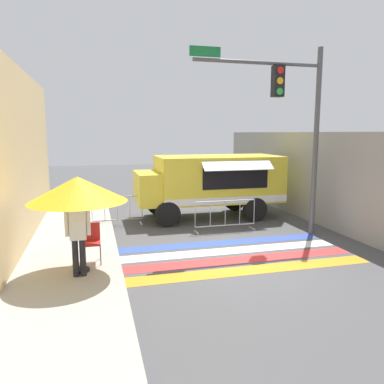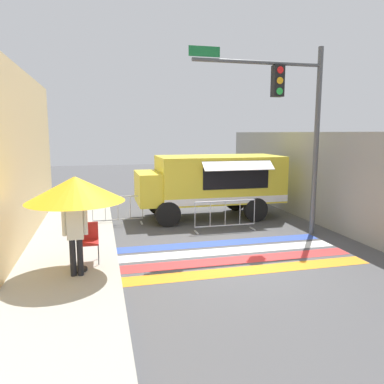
# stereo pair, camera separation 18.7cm
# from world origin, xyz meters

# --- Properties ---
(ground_plane) EXTENTS (60.00, 60.00, 0.00)m
(ground_plane) POSITION_xyz_m (0.00, 0.00, 0.00)
(ground_plane) COLOR #4C4C4F
(sidewalk_left) EXTENTS (4.40, 16.00, 0.17)m
(sidewalk_left) POSITION_xyz_m (-5.13, 0.00, 0.08)
(sidewalk_left) COLOR #A8A59E
(sidewalk_left) RESTS_ON ground_plane
(concrete_wall_right) EXTENTS (0.20, 16.00, 3.26)m
(concrete_wall_right) POSITION_xyz_m (4.27, 3.00, 1.63)
(concrete_wall_right) COLOR gray
(concrete_wall_right) RESTS_ON ground_plane
(crosswalk_painted) EXTENTS (6.40, 2.84, 0.01)m
(crosswalk_painted) POSITION_xyz_m (0.00, 0.21, 0.00)
(crosswalk_painted) COLOR orange
(crosswalk_painted) RESTS_ON ground_plane
(food_truck) EXTENTS (5.45, 2.71, 2.37)m
(food_truck) POSITION_xyz_m (0.71, 4.71, 1.43)
(food_truck) COLOR yellow
(food_truck) RESTS_ON ground_plane
(traffic_signal_pole) EXTENTS (4.18, 0.29, 5.79)m
(traffic_signal_pole) POSITION_xyz_m (2.48, 1.62, 3.88)
(traffic_signal_pole) COLOR #515456
(traffic_signal_pole) RESTS_ON ground_plane
(patio_umbrella) EXTENTS (2.13, 2.13, 2.14)m
(patio_umbrella) POSITION_xyz_m (-3.82, -0.42, 2.02)
(patio_umbrella) COLOR black
(patio_umbrella) RESTS_ON sidewalk_left
(folding_chair) EXTENTS (0.47, 0.47, 0.93)m
(folding_chair) POSITION_xyz_m (-3.62, 0.20, 0.73)
(folding_chair) COLOR #4C4C51
(folding_chair) RESTS_ON sidewalk_left
(vendor_person) EXTENTS (0.53, 0.23, 1.74)m
(vendor_person) POSITION_xyz_m (-3.85, -0.70, 1.16)
(vendor_person) COLOR black
(vendor_person) RESTS_ON sidewalk_left
(barricade_front) EXTENTS (2.10, 0.44, 1.03)m
(barricade_front) POSITION_xyz_m (0.70, 2.66, 0.51)
(barricade_front) COLOR #B7BABF
(barricade_front) RESTS_ON ground_plane
(barricade_side) EXTENTS (1.77, 0.44, 1.03)m
(barricade_side) POSITION_xyz_m (-2.72, 4.40, 0.50)
(barricade_side) COLOR #B7BABF
(barricade_side) RESTS_ON ground_plane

